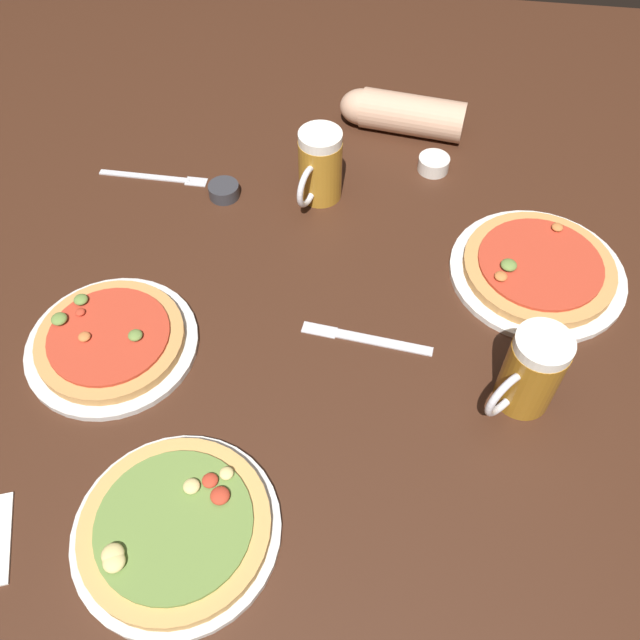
% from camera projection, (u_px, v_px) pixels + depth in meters
% --- Properties ---
extents(ground_plane, '(2.40, 2.40, 0.03)m').
position_uv_depth(ground_plane, '(320.00, 332.00, 1.17)').
color(ground_plane, '#3D2114').
extents(pizza_plate_near, '(0.29, 0.29, 0.05)m').
position_uv_depth(pizza_plate_near, '(111.00, 341.00, 1.12)').
color(pizza_plate_near, silver).
rests_on(pizza_plate_near, ground_plane).
extents(pizza_plate_far, '(0.32, 0.32, 0.05)m').
position_uv_depth(pizza_plate_far, '(538.00, 269.00, 1.22)').
color(pizza_plate_far, silver).
rests_on(pizza_plate_far, ground_plane).
extents(pizza_plate_side, '(0.29, 0.29, 0.05)m').
position_uv_depth(pizza_plate_side, '(176.00, 528.00, 0.93)').
color(pizza_plate_side, silver).
rests_on(pizza_plate_side, ground_plane).
extents(beer_mug_dark, '(0.12, 0.12, 0.15)m').
position_uv_depth(beer_mug_dark, '(531.00, 372.00, 1.02)').
color(beer_mug_dark, '#9E6619').
rests_on(beer_mug_dark, ground_plane).
extents(beer_mug_amber, '(0.09, 0.14, 0.15)m').
position_uv_depth(beer_mug_amber, '(319.00, 167.00, 1.31)').
color(beer_mug_amber, '#B27A23').
rests_on(beer_mug_amber, ground_plane).
extents(ramekin_sauce, '(0.07, 0.07, 0.03)m').
position_uv_depth(ramekin_sauce, '(434.00, 164.00, 1.41)').
color(ramekin_sauce, silver).
rests_on(ramekin_sauce, ground_plane).
extents(ramekin_butter, '(0.06, 0.06, 0.03)m').
position_uv_depth(ramekin_butter, '(224.00, 191.00, 1.36)').
color(ramekin_butter, '#333338').
rests_on(ramekin_butter, ground_plane).
extents(fork_left, '(0.23, 0.03, 0.01)m').
position_uv_depth(fork_left, '(156.00, 177.00, 1.40)').
color(fork_left, silver).
rests_on(fork_left, ground_plane).
extents(knife_right, '(0.22, 0.04, 0.01)m').
position_uv_depth(knife_right, '(367.00, 339.00, 1.14)').
color(knife_right, silver).
rests_on(knife_right, ground_plane).
extents(diner_arm, '(0.28, 0.11, 0.09)m').
position_uv_depth(diner_arm, '(399.00, 113.00, 1.47)').
color(diner_arm, tan).
rests_on(diner_arm, ground_plane).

